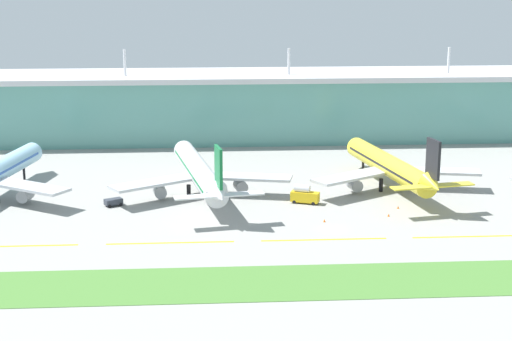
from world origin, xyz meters
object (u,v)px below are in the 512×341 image
(safety_cone_nose_front, at_px, (398,207))
(safety_cone_left_wingtip, at_px, (389,215))
(airliner_near_middle, at_px, (199,172))
(safety_cone_right_wingtip, at_px, (324,221))
(pushback_tug, at_px, (113,202))
(fuel_truck, at_px, (304,195))
(airliner_far_middle, at_px, (390,167))

(safety_cone_nose_front, bearing_deg, safety_cone_left_wingtip, -121.09)
(safety_cone_left_wingtip, xyz_separation_m, safety_cone_nose_front, (3.90, 6.47, 0.00))
(airliner_near_middle, xyz_separation_m, safety_cone_right_wingtip, (29.68, -24.91, -6.10))
(airliner_near_middle, height_order, safety_cone_nose_front, airliner_near_middle)
(safety_cone_left_wingtip, distance_m, safety_cone_nose_front, 7.55)
(pushback_tug, distance_m, safety_cone_left_wingtip, 69.18)
(safety_cone_left_wingtip, bearing_deg, fuel_truck, 146.44)
(safety_cone_right_wingtip, bearing_deg, safety_cone_left_wingtip, 11.78)
(airliner_far_middle, bearing_deg, fuel_truck, -154.47)
(safety_cone_nose_front, xyz_separation_m, safety_cone_right_wingtip, (-20.17, -9.86, 0.00))
(safety_cone_nose_front, distance_m, safety_cone_right_wingtip, 22.45)
(airliner_far_middle, xyz_separation_m, safety_cone_right_wingtip, (-22.17, -28.03, -6.09))
(airliner_near_middle, bearing_deg, safety_cone_right_wingtip, -40.00)
(pushback_tug, bearing_deg, airliner_far_middle, 8.61)
(safety_cone_left_wingtip, bearing_deg, safety_cone_nose_front, 58.91)
(airliner_near_middle, bearing_deg, airliner_far_middle, 3.44)
(fuel_truck, height_order, safety_cone_right_wingtip, fuel_truck)
(fuel_truck, bearing_deg, safety_cone_right_wingtip, -79.95)
(pushback_tug, xyz_separation_m, safety_cone_left_wingtip, (67.85, -13.47, -0.75))
(airliner_far_middle, distance_m, fuel_truck, 28.04)
(safety_cone_nose_front, bearing_deg, airliner_far_middle, 83.73)
(airliner_near_middle, height_order, safety_cone_left_wingtip, airliner_near_middle)
(pushback_tug, height_order, safety_cone_left_wingtip, pushback_tug)
(fuel_truck, bearing_deg, airliner_near_middle, 161.78)
(airliner_near_middle, height_order, pushback_tug, airliner_near_middle)
(airliner_far_middle, height_order, pushback_tug, airliner_far_middle)
(pushback_tug, height_order, fuel_truck, fuel_truck)
(safety_cone_left_wingtip, bearing_deg, pushback_tug, 168.78)
(airliner_near_middle, relative_size, pushback_tug, 12.42)
(pushback_tug, distance_m, fuel_truck, 48.75)
(fuel_truck, height_order, safety_cone_left_wingtip, fuel_truck)
(airliner_far_middle, relative_size, pushback_tug, 11.65)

